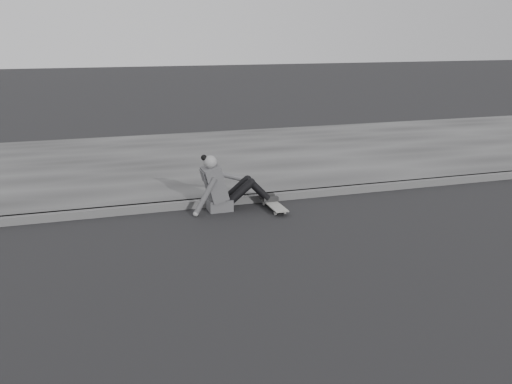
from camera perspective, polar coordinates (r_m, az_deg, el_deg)
ground at (r=7.23m, az=12.16°, el=-6.03°), size 80.00×80.00×0.00m
curb at (r=9.41m, az=4.42°, el=-0.21°), size 24.00×0.16×0.12m
sidewalk at (r=12.17m, az=-0.95°, el=3.52°), size 24.00×6.00×0.12m
skateboard at (r=8.75m, az=1.81°, el=-1.33°), size 0.20×0.78×0.09m
seated_woman at (r=8.69m, az=-3.29°, el=0.52°), size 1.38×0.46×0.88m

